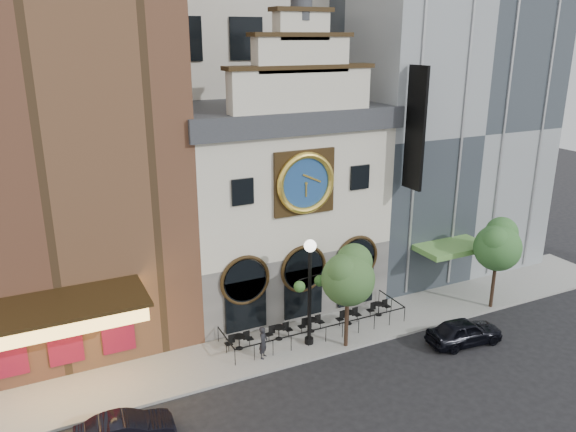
# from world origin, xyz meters

# --- Properties ---
(ground) EXTENTS (120.00, 120.00, 0.00)m
(ground) POSITION_xyz_m (0.00, 0.00, 0.00)
(ground) COLOR black
(ground) RESTS_ON ground
(sidewalk) EXTENTS (44.00, 5.00, 0.15)m
(sidewalk) POSITION_xyz_m (0.00, 2.50, 0.07)
(sidewalk) COLOR gray
(sidewalk) RESTS_ON ground
(clock_building) EXTENTS (12.60, 8.78, 18.65)m
(clock_building) POSITION_xyz_m (0.00, 7.82, 6.69)
(clock_building) COLOR #605E5B
(clock_building) RESTS_ON ground
(theater_building) EXTENTS (14.00, 15.60, 25.00)m
(theater_building) POSITION_xyz_m (-13.00, 9.96, 12.60)
(theater_building) COLOR brown
(theater_building) RESTS_ON ground
(retail_building) EXTENTS (14.00, 14.40, 20.00)m
(retail_building) POSITION_xyz_m (12.99, 9.99, 10.14)
(retail_building) COLOR gray
(retail_building) RESTS_ON ground
(cafe_railing) EXTENTS (10.60, 2.60, 0.90)m
(cafe_railing) POSITION_xyz_m (0.00, 2.50, 0.60)
(cafe_railing) COLOR black
(cafe_railing) RESTS_ON sidewalk
(bistro_0) EXTENTS (1.58, 0.68, 0.90)m
(bistro_0) POSITION_xyz_m (-4.53, 2.60, 0.61)
(bistro_0) COLOR black
(bistro_0) RESTS_ON sidewalk
(bistro_1) EXTENTS (1.58, 0.68, 0.90)m
(bistro_1) POSITION_xyz_m (-2.20, 2.57, 0.61)
(bistro_1) COLOR black
(bistro_1) RESTS_ON sidewalk
(bistro_2) EXTENTS (1.58, 0.68, 0.90)m
(bistro_2) POSITION_xyz_m (-0.19, 2.55, 0.61)
(bistro_2) COLOR black
(bistro_2) RESTS_ON sidewalk
(bistro_3) EXTENTS (1.58, 0.68, 0.90)m
(bistro_3) POSITION_xyz_m (2.18, 2.37, 0.61)
(bistro_3) COLOR black
(bistro_3) RESTS_ON sidewalk
(bistro_4) EXTENTS (1.58, 0.68, 0.90)m
(bistro_4) POSITION_xyz_m (4.38, 2.50, 0.61)
(bistro_4) COLOR black
(bistro_4) RESTS_ON sidewalk
(car_right) EXTENTS (4.42, 2.12, 1.46)m
(car_right) POSITION_xyz_m (6.87, -2.05, 0.73)
(car_right) COLOR black
(car_right) RESTS_ON ground
(car_left) EXTENTS (4.12, 1.69, 1.33)m
(car_left) POSITION_xyz_m (-11.37, -2.09, 0.66)
(car_left) COLOR black
(car_left) RESTS_ON ground
(pedestrian) EXTENTS (0.75, 0.75, 1.75)m
(pedestrian) POSITION_xyz_m (-3.71, 1.25, 1.03)
(pedestrian) COLOR black
(pedestrian) RESTS_ON sidewalk
(lamppost) EXTENTS (1.92, 0.79, 6.03)m
(lamppost) POSITION_xyz_m (-0.91, 1.46, 3.88)
(lamppost) COLOR black
(lamppost) RESTS_ON sidewalk
(tree_left) EXTENTS (2.93, 2.83, 5.65)m
(tree_left) POSITION_xyz_m (0.84, 0.44, 4.29)
(tree_left) COLOR #382619
(tree_left) RESTS_ON sidewalk
(tree_right) EXTENTS (2.93, 2.82, 5.64)m
(tree_right) POSITION_xyz_m (11.35, 0.44, 4.28)
(tree_right) COLOR #382619
(tree_right) RESTS_ON sidewalk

